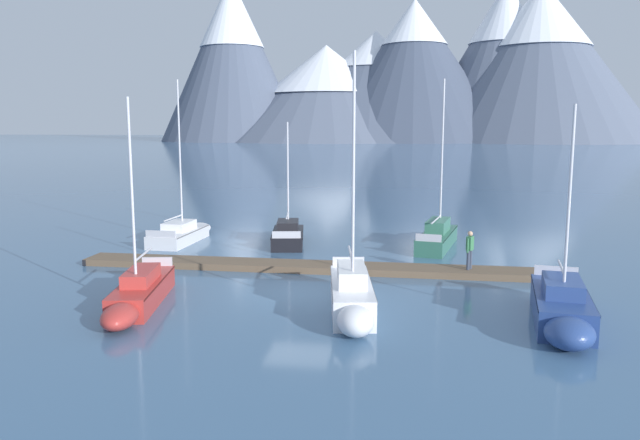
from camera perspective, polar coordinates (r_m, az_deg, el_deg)
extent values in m
plane|color=#426689|center=(24.25, -2.00, -6.84)|extent=(700.00, 700.00, 0.00)
cone|color=#4C566B|center=(255.32, -8.11, 14.41)|extent=(57.26, 57.26, 63.49)
cone|color=white|center=(257.78, -8.21, 18.47)|extent=(25.43, 25.43, 26.86)
cone|color=slate|center=(257.23, 0.58, 11.64)|extent=(94.59, 94.59, 38.31)
cone|color=white|center=(257.87, 0.59, 13.73)|extent=(50.78, 50.78, 19.59)
cone|color=#4C566B|center=(261.37, 5.13, 12.21)|extent=(94.50, 94.50, 44.22)
cone|color=white|center=(262.66, 5.17, 15.42)|extent=(33.29, 33.29, 14.84)
cone|color=#424C60|center=(253.20, 8.65, 13.48)|extent=(77.06, 77.06, 55.03)
cone|color=white|center=(255.43, 8.75, 17.66)|extent=(26.15, 26.15, 17.78)
cone|color=slate|center=(263.69, 16.64, 13.78)|extent=(70.94, 70.94, 61.90)
cone|color=white|center=(266.15, 16.83, 17.88)|extent=(28.57, 28.57, 23.74)
cone|color=slate|center=(261.18, 19.59, 13.54)|extent=(90.51, 90.51, 60.47)
cone|color=white|center=(263.40, 19.80, 17.41)|extent=(38.92, 38.92, 24.77)
cube|color=brown|center=(28.04, -0.57, -4.36)|extent=(21.68, 1.97, 0.30)
cylinder|color=#38383D|center=(27.38, -0.81, -4.75)|extent=(20.80, 0.53, 0.24)
cylinder|color=#38383D|center=(28.71, -0.35, -4.11)|extent=(20.80, 0.53, 0.24)
cube|color=black|center=(31.60, -20.22, -3.41)|extent=(0.18, 1.75, 0.27)
cube|color=black|center=(28.38, 21.45, -4.82)|extent=(0.18, 1.75, 0.27)
cube|color=silver|center=(35.34, -12.95, -1.50)|extent=(2.04, 4.75, 0.70)
ellipsoid|color=silver|center=(37.79, -11.30, -0.78)|extent=(1.65, 2.22, 0.67)
cube|color=slate|center=(35.28, -12.96, -1.00)|extent=(2.08, 4.66, 0.06)
cylinder|color=silver|center=(35.34, -12.83, 5.84)|extent=(0.10, 0.10, 8.27)
cylinder|color=silver|center=(34.62, -13.40, 0.19)|extent=(0.19, 2.29, 0.08)
cube|color=white|center=(35.34, -12.90, -0.52)|extent=(1.37, 2.16, 0.48)
cube|color=silver|center=(33.23, -14.53, -1.27)|extent=(1.64, 0.18, 0.36)
cube|color=#B2332D|center=(23.89, -16.08, -6.41)|extent=(2.22, 5.28, 0.83)
ellipsoid|color=#B2332D|center=(21.18, -18.00, -8.45)|extent=(1.48, 2.22, 0.78)
cube|color=#501614|center=(23.79, -16.12, -5.54)|extent=(2.24, 5.18, 0.06)
cylinder|color=silver|center=(22.41, -17.00, 2.31)|extent=(0.10, 0.10, 6.66)
cylinder|color=silver|center=(23.90, -16.02, -3.06)|extent=(0.49, 2.33, 0.08)
cube|color=#C03A35|center=(23.61, -16.22, -4.97)|extent=(1.33, 2.43, 0.47)
cube|color=silver|center=(26.09, -14.82, -3.73)|extent=(1.21, 0.31, 0.36)
cube|color=black|center=(33.95, -2.99, -1.66)|extent=(2.31, 4.61, 0.75)
ellipsoid|color=black|center=(36.35, -2.86, -0.96)|extent=(1.58, 1.52, 0.71)
cube|color=black|center=(33.89, -2.99, -1.11)|extent=(2.33, 4.53, 0.06)
cylinder|color=silver|center=(34.16, -2.99, 4.06)|extent=(0.10, 0.10, 5.93)
cylinder|color=silver|center=(33.13, -3.04, 0.47)|extent=(0.48, 2.51, 0.08)
cube|color=black|center=(33.95, -2.99, -0.53)|extent=(1.44, 2.14, 0.57)
cube|color=silver|center=(31.77, -3.12, -1.38)|extent=(1.47, 0.33, 0.36)
cube|color=white|center=(22.15, 2.91, -7.01)|extent=(2.08, 5.29, 1.02)
ellipsoid|color=white|center=(19.43, 3.31, -9.30)|extent=(1.38, 1.70, 0.97)
cube|color=slate|center=(22.02, 2.92, -5.84)|extent=(2.10, 5.19, 0.06)
cylinder|color=silver|center=(20.55, 3.12, 4.40)|extent=(0.10, 0.10, 7.90)
cylinder|color=silver|center=(22.45, 2.86, -3.20)|extent=(0.48, 2.91, 0.08)
cube|color=white|center=(21.82, 2.94, -5.07)|extent=(1.28, 2.43, 0.59)
cube|color=silver|center=(24.39, 2.64, -3.85)|extent=(1.25, 0.27, 0.36)
cube|color=#336B56|center=(33.66, 10.77, -1.83)|extent=(2.52, 5.85, 0.83)
ellipsoid|color=#336B56|center=(36.66, 11.53, -0.98)|extent=(1.45, 1.58, 0.79)
cube|color=#163027|center=(33.59, 10.79, -1.19)|extent=(2.54, 5.74, 0.06)
cylinder|color=silver|center=(34.00, 11.23, 5.86)|extent=(0.10, 0.10, 8.11)
cylinder|color=silver|center=(32.97, 10.70, 0.04)|extent=(0.64, 2.73, 0.08)
cube|color=#3A7560|center=(33.67, 10.85, -0.52)|extent=(1.48, 2.70, 0.67)
cube|color=silver|center=(30.87, 10.00, -1.64)|extent=(1.26, 0.35, 0.36)
cube|color=navy|center=(22.38, 21.38, -7.49)|extent=(2.39, 5.15, 0.99)
ellipsoid|color=navy|center=(19.74, 22.08, -9.70)|extent=(1.67, 1.88, 0.94)
cube|color=#121D39|center=(22.26, 21.45, -6.36)|extent=(2.42, 5.05, 0.06)
cylinder|color=silver|center=(21.17, 22.04, 1.50)|extent=(0.10, 0.10, 6.19)
cylinder|color=silver|center=(22.66, 21.42, -4.11)|extent=(0.40, 2.22, 0.08)
cube|color=#2F4A8A|center=(22.07, 21.52, -5.71)|extent=(1.50, 2.38, 0.50)
cube|color=silver|center=(24.53, 20.99, -4.43)|extent=(1.53, 0.32, 0.36)
cylinder|color=#384256|center=(27.51, 13.54, -3.63)|extent=(0.14, 0.14, 0.86)
cylinder|color=#384256|center=(27.74, 13.74, -3.53)|extent=(0.14, 0.14, 0.86)
cube|color=#387A4C|center=(27.48, 13.70, -2.10)|extent=(0.37, 0.44, 0.60)
sphere|color=tan|center=(27.40, 13.73, -1.23)|extent=(0.22, 0.22, 0.22)
cylinder|color=#387A4C|center=(27.26, 13.50, -2.32)|extent=(0.09, 0.09, 0.62)
cylinder|color=#387A4C|center=(27.72, 13.88, -2.16)|extent=(0.09, 0.09, 0.62)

